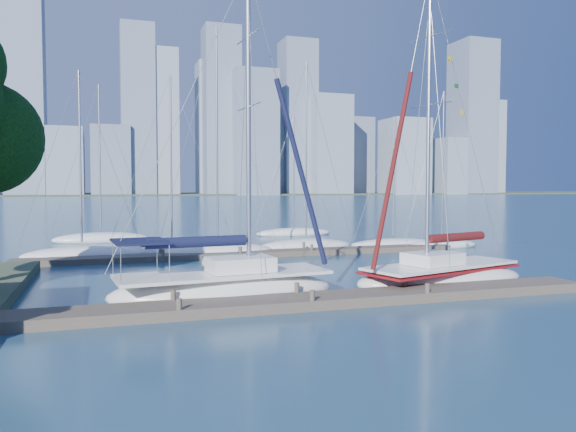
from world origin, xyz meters
name	(u,v)px	position (x,y,z in m)	size (l,w,h in m)	color
ground	(304,306)	(0.00, 0.00, 0.00)	(700.00, 700.00, 0.00)	navy
near_dock	(304,301)	(0.00, 0.00, 0.20)	(26.00, 2.00, 0.40)	#4A3F36
far_dock	(252,254)	(2.00, 16.00, 0.18)	(30.00, 1.80, 0.36)	#4A3F36
far_shore	(118,195)	(0.00, 320.00, 0.00)	(800.00, 100.00, 1.50)	#38472D
sailboat_navy	(224,274)	(-2.71, 2.43, 1.04)	(9.84, 4.07, 14.48)	white
sailboat_maroon	(441,261)	(7.80, 2.38, 1.18)	(9.28, 5.22, 15.20)	white
bg_boat_0	(82,255)	(-8.91, 18.32, 0.28)	(7.97, 4.15, 12.63)	white
bg_boat_1	(172,250)	(-2.97, 19.36, 0.27)	(8.88, 4.70, 12.85)	white
bg_boat_2	(218,251)	(-0.11, 17.27, 0.31)	(8.34, 4.81, 15.84)	white
bg_boat_3	(306,246)	(6.85, 18.68, 0.30)	(7.66, 3.19, 14.36)	white
bg_boat_4	(393,244)	(13.97, 18.35, 0.22)	(7.74, 3.48, 10.41)	white
bg_boat_5	(442,245)	(17.36, 16.80, 0.24)	(6.32, 2.67, 12.33)	white
bg_boat_6	(101,239)	(-7.78, 29.89, 0.28)	(8.23, 3.44, 13.77)	white
bg_boat_7	(294,233)	(10.00, 30.85, 0.25)	(7.74, 2.98, 11.89)	white
skyline	(161,129)	(21.96, 290.30, 36.11)	(502.38, 51.31, 123.96)	gray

